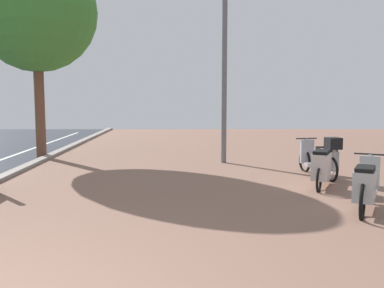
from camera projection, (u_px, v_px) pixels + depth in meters
The scene contains 5 objects.
scooter_near at pixel (366, 186), 6.90m from camera, with size 0.92×1.61×0.86m.
scooter_mid at pixel (322, 158), 9.69m from camera, with size 0.66×1.75×0.95m.
scooter_far at pixel (323, 167), 8.69m from camera, with size 0.92×1.60×0.78m.
lamp_post at pixel (225, 33), 11.50m from camera, with size 0.20×0.52×6.16m.
street_tree at pixel (36, 11), 12.45m from camera, with size 3.40×3.40×5.83m.
Camera 1 is at (1.57, -3.09, 1.82)m, focal length 41.64 mm.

